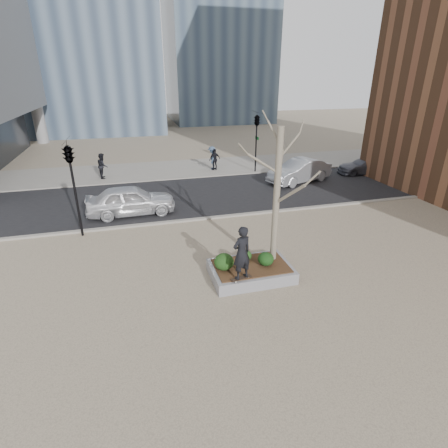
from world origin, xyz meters
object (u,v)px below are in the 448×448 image
object	(u,v)px
skateboarder	(242,253)
police_car	(131,200)
planter	(251,271)
skateboard	(241,279)

from	to	relation	value
skateboarder	police_car	xyz separation A→B (m)	(-3.49, 8.55, -0.69)
skateboarder	police_car	distance (m)	9.26
planter	skateboarder	xyz separation A→B (m)	(-0.64, -0.78, 1.28)
planter	skateboarder	bearing A→B (deg)	-129.37
planter	skateboarder	distance (m)	1.63
skateboard	skateboarder	distance (m)	1.01
planter	police_car	distance (m)	8.82
planter	skateboarder	world-z (taller)	skateboarder
planter	police_car	bearing A→B (deg)	117.99
skateboard	police_car	world-z (taller)	police_car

